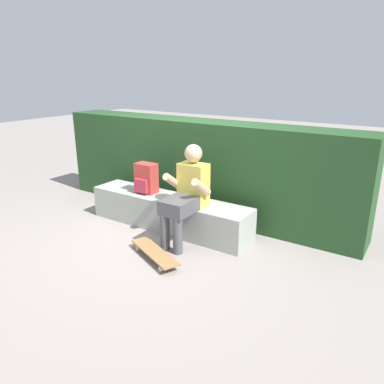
# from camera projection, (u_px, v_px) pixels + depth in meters

# --- Properties ---
(ground_plane) EXTENTS (24.00, 24.00, 0.00)m
(ground_plane) POSITION_uv_depth(u_px,v_px,m) (156.00, 235.00, 4.69)
(ground_plane) COLOR gray
(bench_main) EXTENTS (2.28, 0.48, 0.43)m
(bench_main) POSITION_uv_depth(u_px,v_px,m) (169.00, 212.00, 4.84)
(bench_main) COLOR #9BA097
(bench_main) RESTS_ON ground
(person_skater) EXTENTS (0.49, 0.62, 1.18)m
(person_skater) POSITION_uv_depth(u_px,v_px,m) (187.00, 192.00, 4.31)
(person_skater) COLOR gold
(person_skater) RESTS_ON ground
(skateboard_near_person) EXTENTS (0.81, 0.50, 0.09)m
(skateboard_near_person) POSITION_uv_depth(u_px,v_px,m) (155.00, 252.00, 4.07)
(skateboard_near_person) COLOR olive
(skateboard_near_person) RESTS_ON ground
(backpack_on_bench) EXTENTS (0.28, 0.23, 0.40)m
(backpack_on_bench) POSITION_uv_depth(u_px,v_px,m) (146.00, 179.00, 4.90)
(backpack_on_bench) COLOR #B23833
(backpack_on_bench) RESTS_ON bench_main
(hedge_row) EXTENTS (4.61, 0.56, 1.34)m
(hedge_row) POSITION_uv_depth(u_px,v_px,m) (200.00, 168.00, 5.26)
(hedge_row) COLOR #224521
(hedge_row) RESTS_ON ground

